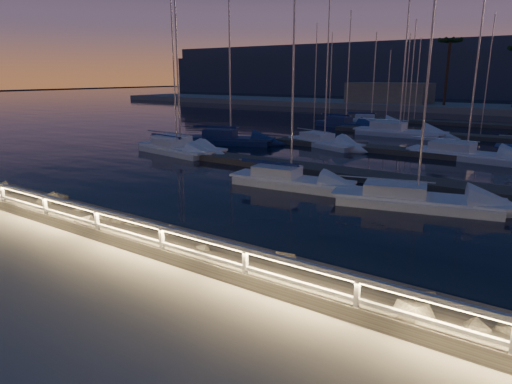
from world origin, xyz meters
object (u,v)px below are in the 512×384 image
Objects in this scene: sailboat_a at (179,147)px; sailboat_g at (463,153)px; sailboat_c at (323,141)px; sailboat_f at (176,149)px; sailboat_j at (397,131)px; sailboat_d at (412,198)px; sailboat_n at (344,123)px; guard_rail at (136,227)px; sailboat_e at (229,139)px; sailboat_b at (288,179)px; sailboat_m at (370,120)px.

sailboat_g is (18.51, 9.73, -0.04)m from sailboat_a.
sailboat_g is at bearing 21.32° from sailboat_c.
sailboat_f is at bearing -106.43° from sailboat_c.
sailboat_a is 0.89× the size of sailboat_j.
sailboat_j is at bearing 71.10° from sailboat_f.
sailboat_d reaches higher than sailboat_f.
sailboat_d is at bearing -30.16° from sailboat_c.
sailboat_d is at bearing -48.88° from sailboat_n.
sailboat_d is 19.49m from sailboat_f.
guard_rail is 26.93m from sailboat_c.
sailboat_e is 18.27m from sailboat_n.
sailboat_m is (-8.72, 34.12, 0.01)m from sailboat_b.
sailboat_f is at bearing -145.15° from sailboat_g.
guard_rail is at bearing -93.01° from sailboat_g.
sailboat_d is (6.63, -0.03, -0.01)m from sailboat_b.
sailboat_e is at bearing 133.65° from sailboat_b.
guard_rail is 3.45× the size of sailboat_n.
guard_rail is 21.89m from sailboat_a.
sailboat_b is 13.07m from sailboat_f.
sailboat_g reaches higher than sailboat_c.
sailboat_b reaches higher than sailboat_m.
sailboat_d is 32.85m from sailboat_n.
sailboat_d is at bearing -3.78° from sailboat_f.
sailboat_b is 15.46m from sailboat_g.
sailboat_e is 6.37m from sailboat_f.
sailboat_c is at bearing 103.63° from sailboat_b.
sailboat_e is at bearing 91.23° from sailboat_a.
sailboat_d is at bearing -83.16° from sailboat_m.
guard_rail is 2.96× the size of sailboat_j.
sailboat_j is (10.28, 13.70, 0.02)m from sailboat_e.
guard_rail is 47.31m from sailboat_m.
sailboat_f is at bearing -75.69° from sailboat_a.
sailboat_d is at bearing -81.52° from sailboat_g.
sailboat_d is 21.67m from sailboat_e.
sailboat_e reaches higher than sailboat_d.
sailboat_e is at bearing 136.94° from sailboat_d.
sailboat_c is 0.98× the size of sailboat_n.
sailboat_a is at bearing -85.38° from sailboat_n.
sailboat_e is (-7.31, -3.58, 0.05)m from sailboat_c.
sailboat_b is 30.10m from sailboat_n.
sailboat_g is 21.16m from sailboat_n.
sailboat_c is 15.20m from sailboat_n.
sailboat_d is at bearing -6.32° from sailboat_b.
sailboat_m is at bearing 120.64° from sailboat_c.
sailboat_a is 0.44m from sailboat_f.
sailboat_j is 1.17× the size of sailboat_n.
sailboat_a is 22.25m from sailboat_j.
guard_rail is 3.23× the size of sailboat_g.
guard_rail is at bearing -46.04° from sailboat_a.
sailboat_m is (-3.70, 20.09, 0.00)m from sailboat_c.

